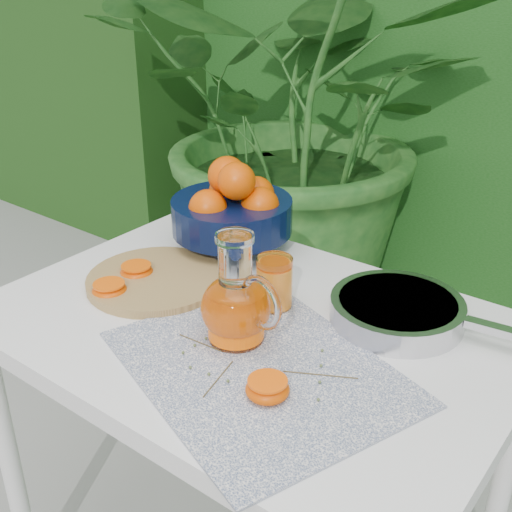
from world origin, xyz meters
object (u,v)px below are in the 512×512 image
Objects in this scene: juice_pitcher at (237,305)px; saute_pan at (399,310)px; white_table at (250,355)px; fruit_bowl at (233,208)px; cutting_board at (156,280)px.

juice_pitcher is 0.45× the size of saute_pan.
saute_pan is at bearing 36.36° from white_table.
fruit_bowl reaches higher than white_table.
white_table is 0.26m from cutting_board.
fruit_bowl is (0.02, 0.24, 0.09)m from cutting_board.
fruit_bowl is 1.62× the size of juice_pitcher.
white_table is 0.17m from juice_pitcher.
white_table is 0.30m from saute_pan.
juice_pitcher is (0.03, -0.07, 0.16)m from white_table.
cutting_board is 0.87× the size of fruit_bowl.
juice_pitcher is at bearing -50.03° from fruit_bowl.
cutting_board is 0.64× the size of saute_pan.
juice_pitcher reaches higher than white_table.
cutting_board reaches higher than white_table.
white_table is 2.97× the size of fruit_bowl.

